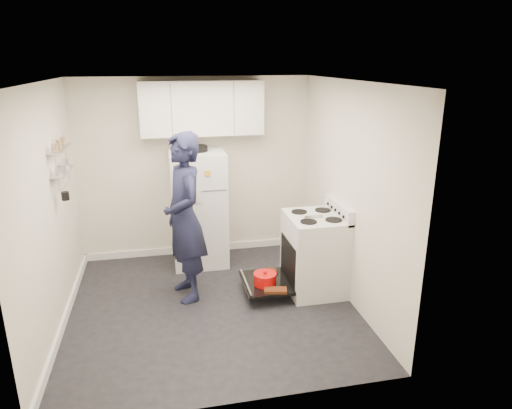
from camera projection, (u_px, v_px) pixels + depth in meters
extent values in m
cube|color=black|center=(212.00, 306.00, 5.26)|extent=(3.20, 3.20, 0.01)
cube|color=white|center=(204.00, 82.00, 4.50)|extent=(3.20, 3.20, 0.01)
cube|color=beige|center=(196.00, 169.00, 6.37)|extent=(3.20, 0.01, 2.50)
cube|color=beige|center=(232.00, 265.00, 3.38)|extent=(3.20, 0.01, 2.50)
cube|color=beige|center=(49.00, 212.00, 4.56)|extent=(0.01, 3.20, 2.50)
cube|color=beige|center=(348.00, 194.00, 5.19)|extent=(0.01, 3.20, 2.50)
cube|color=white|center=(66.00, 317.00, 4.93)|extent=(0.03, 3.20, 0.10)
cube|color=white|center=(199.00, 248.00, 6.72)|extent=(3.20, 0.03, 0.10)
cube|color=silver|center=(314.00, 254.00, 5.51)|extent=(0.65, 0.76, 0.92)
cube|color=black|center=(309.00, 259.00, 5.51)|extent=(0.53, 0.60, 0.52)
cube|color=orange|center=(330.00, 258.00, 5.57)|extent=(0.02, 0.56, 0.46)
cylinder|color=black|center=(312.00, 273.00, 5.58)|extent=(0.34, 0.34, 0.02)
cube|color=silver|center=(339.00, 210.00, 5.40)|extent=(0.08, 0.76, 0.18)
cube|color=silver|center=(316.00, 217.00, 5.36)|extent=(0.65, 0.76, 0.03)
cube|color=#B2B2B7|center=(313.00, 216.00, 5.30)|extent=(0.22, 0.03, 0.01)
cube|color=black|center=(266.00, 283.00, 5.48)|extent=(0.55, 0.70, 0.03)
cylinder|color=#B2B2B7|center=(246.00, 282.00, 5.42)|extent=(0.02, 0.66, 0.02)
cylinder|color=red|center=(265.00, 280.00, 5.39)|extent=(0.26, 0.26, 0.12)
cylinder|color=red|center=(265.00, 274.00, 5.37)|extent=(0.27, 0.27, 0.02)
sphere|color=red|center=(265.00, 272.00, 5.36)|extent=(0.04, 0.04, 0.04)
cube|color=#8F380F|center=(275.00, 290.00, 5.23)|extent=(0.28, 0.18, 0.04)
cube|color=#8F380F|center=(266.00, 272.00, 5.68)|extent=(0.29, 0.20, 0.04)
cube|color=white|center=(199.00, 208.00, 6.18)|extent=(0.72, 0.70, 1.57)
cube|color=#4C4C4C|center=(200.00, 191.00, 5.75)|extent=(0.68, 0.01, 0.01)
cube|color=#B2B2B7|center=(177.00, 184.00, 5.64)|extent=(0.03, 0.03, 0.20)
cube|color=#B2B2B7|center=(179.00, 216.00, 5.77)|extent=(0.03, 0.03, 0.55)
cylinder|color=black|center=(196.00, 148.00, 5.93)|extent=(0.30, 0.30, 0.07)
cube|color=gold|center=(208.00, 173.00, 5.69)|extent=(0.07, 0.01, 0.07)
cube|color=silver|center=(196.00, 197.00, 5.76)|extent=(0.12, 0.01, 0.16)
cube|color=yellow|center=(188.00, 180.00, 5.67)|extent=(0.06, 0.01, 0.06)
cube|color=silver|center=(202.00, 108.00, 5.97)|extent=(1.60, 0.33, 0.70)
cube|color=#B2B2B7|center=(60.00, 148.00, 4.87)|extent=(0.14, 0.60, 0.02)
cube|color=#B2B2B7|center=(63.00, 171.00, 4.95)|extent=(0.14, 0.60, 0.02)
cylinder|color=black|center=(65.00, 196.00, 4.86)|extent=(0.08, 0.08, 0.09)
imported|color=#181B36|center=(184.00, 218.00, 5.20)|extent=(0.62, 0.81, 1.96)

